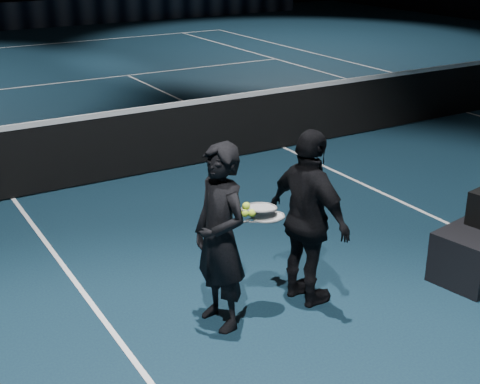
% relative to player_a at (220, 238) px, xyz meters
% --- Properties ---
extents(floor, '(36.00, 36.00, 0.00)m').
position_rel_player_a_xyz_m(floor, '(3.25, 3.81, -0.80)').
color(floor, '#0D1D30').
rests_on(floor, ground).
extents(court_lines, '(10.98, 23.78, 0.01)m').
position_rel_player_a_xyz_m(court_lines, '(3.25, 3.81, -0.80)').
color(court_lines, white).
rests_on(court_lines, floor).
extents(net_mesh, '(12.80, 0.02, 0.86)m').
position_rel_player_a_xyz_m(net_mesh, '(3.25, 3.81, -0.35)').
color(net_mesh, black).
rests_on(net_mesh, floor).
extents(net_tape, '(12.80, 0.03, 0.07)m').
position_rel_player_a_xyz_m(net_tape, '(3.25, 3.81, 0.11)').
color(net_tape, white).
rests_on(net_tape, net_mesh).
extents(sponsor_backdrop, '(22.00, 0.15, 0.90)m').
position_rel_player_a_xyz_m(sponsor_backdrop, '(3.25, 19.31, -0.35)').
color(sponsor_backdrop, black).
rests_on(sponsor_backdrop, floor).
extents(player_a, '(0.45, 0.63, 1.61)m').
position_rel_player_a_xyz_m(player_a, '(0.00, 0.00, 0.00)').
color(player_a, black).
rests_on(player_a, floor).
extents(player_b, '(0.50, 0.98, 1.61)m').
position_rel_player_a_xyz_m(player_b, '(0.85, -0.06, 0.00)').
color(player_b, black).
rests_on(player_b, floor).
extents(racket_lower, '(0.69, 0.27, 0.03)m').
position_rel_player_a_xyz_m(racket_lower, '(0.45, -0.03, 0.10)').
color(racket_lower, black).
rests_on(racket_lower, player_a).
extents(racket_upper, '(0.68, 0.22, 0.10)m').
position_rel_player_a_xyz_m(racket_upper, '(0.40, 0.01, 0.18)').
color(racket_upper, black).
rests_on(racket_upper, player_b).
extents(tennis_balls, '(0.12, 0.10, 0.12)m').
position_rel_player_a_xyz_m(tennis_balls, '(0.25, -0.01, 0.19)').
color(tennis_balls, '#C1EA31').
rests_on(tennis_balls, racket_upper).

